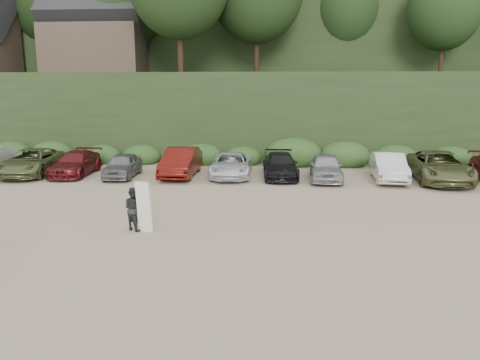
{
  "coord_description": "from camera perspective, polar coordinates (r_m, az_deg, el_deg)",
  "views": [
    {
      "loc": [
        3.09,
        -15.88,
        5.15
      ],
      "look_at": [
        1.61,
        3.0,
        1.3
      ],
      "focal_mm": 35.0,
      "sensor_mm": 36.0,
      "label": 1
    }
  ],
  "objects": [
    {
      "name": "ground",
      "position": [
        16.98,
        -6.27,
        -6.24
      ],
      "size": [
        120.0,
        120.0,
        0.0
      ],
      "primitive_type": "plane",
      "color": "tan",
      "rests_on": "ground"
    },
    {
      "name": "hillside_backdrop",
      "position": [
        52.27,
        0.8,
        18.15
      ],
      "size": [
        90.0,
        41.5,
        28.0
      ],
      "color": "black",
      "rests_on": "ground"
    },
    {
      "name": "parked_cars",
      "position": [
        26.34,
        -0.37,
        1.89
      ],
      "size": [
        36.92,
        5.99,
        1.64
      ],
      "color": "silver",
      "rests_on": "ground"
    },
    {
      "name": "adult_surfer",
      "position": [
        17.23,
        -12.72,
        -3.41
      ],
      "size": [
        1.24,
        0.95,
        1.87
      ],
      "color": "black",
      "rests_on": "ground"
    }
  ]
}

